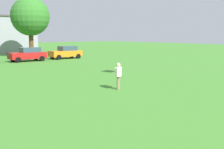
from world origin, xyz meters
TOP-DOWN VIEW (x-y plane):
  - adult_bystander at (4.87, 14.79)m, footprint 0.62×0.55m
  - parked_car_red_2 at (7.52, 35.04)m, footprint 4.30×2.02m
  - parked_car_orange_3 at (12.96, 35.47)m, footprint 4.30×2.02m
  - tree_far_right at (10.39, 40.85)m, footprint 5.43×5.43m

SIDE VIEW (x-z plane):
  - parked_car_red_2 at x=7.52m, z-range 0.02..1.70m
  - parked_car_orange_3 at x=12.96m, z-range 0.02..1.70m
  - adult_bystander at x=4.87m, z-range 0.15..1.74m
  - tree_far_right at x=10.39m, z-range 1.48..9.95m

